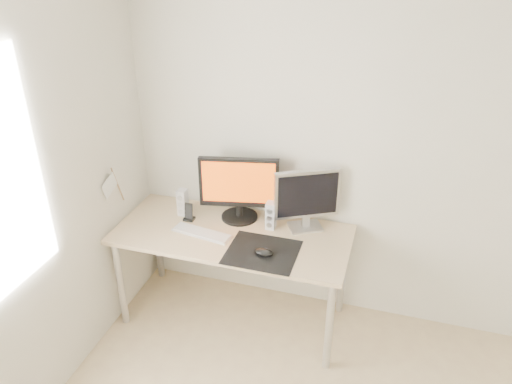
# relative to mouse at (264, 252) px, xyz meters

# --- Properties ---
(wall_back) EXTENTS (3.50, 0.00, 3.50)m
(wall_back) POSITION_rel_mouse_xyz_m (0.65, 0.56, 0.50)
(wall_back) COLOR white
(wall_back) RESTS_ON ground
(mousepad) EXTENTS (0.45, 0.40, 0.00)m
(mousepad) POSITION_rel_mouse_xyz_m (-0.02, 0.03, -0.02)
(mousepad) COLOR black
(mousepad) RESTS_ON desk
(mouse) EXTENTS (0.12, 0.07, 0.04)m
(mouse) POSITION_rel_mouse_xyz_m (0.00, 0.00, 0.00)
(mouse) COLOR black
(mouse) RESTS_ON mousepad
(desk) EXTENTS (1.60, 0.70, 0.73)m
(desk) POSITION_rel_mouse_xyz_m (-0.28, 0.19, -0.10)
(desk) COLOR #D1B587
(desk) RESTS_ON ground
(main_monitor) EXTENTS (0.55, 0.31, 0.47)m
(main_monitor) POSITION_rel_mouse_xyz_m (-0.30, 0.39, 0.23)
(main_monitor) COLOR black
(main_monitor) RESTS_ON desk
(second_monitor) EXTENTS (0.41, 0.25, 0.43)m
(second_monitor) POSITION_rel_mouse_xyz_m (0.18, 0.40, 0.22)
(second_monitor) COLOR silver
(second_monitor) RESTS_ON desk
(speaker_left) EXTENTS (0.06, 0.08, 0.20)m
(speaker_left) POSITION_rel_mouse_xyz_m (-0.70, 0.33, 0.07)
(speaker_left) COLOR silver
(speaker_left) RESTS_ON desk
(speaker_right) EXTENTS (0.06, 0.08, 0.20)m
(speaker_right) POSITION_rel_mouse_xyz_m (-0.05, 0.33, 0.07)
(speaker_right) COLOR white
(speaker_right) RESTS_ON desk
(keyboard) EXTENTS (0.43, 0.18, 0.02)m
(keyboard) POSITION_rel_mouse_xyz_m (-0.47, 0.12, -0.02)
(keyboard) COLOR silver
(keyboard) RESTS_ON desk
(phone_dock) EXTENTS (0.07, 0.06, 0.13)m
(phone_dock) POSITION_rel_mouse_xyz_m (-0.63, 0.27, 0.01)
(phone_dock) COLOR black
(phone_dock) RESTS_ON desk
(pennant) EXTENTS (0.01, 0.23, 0.29)m
(pennant) POSITION_rel_mouse_xyz_m (-1.07, 0.05, 0.29)
(pennant) COLOR #A57F54
(pennant) RESTS_ON wall_left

